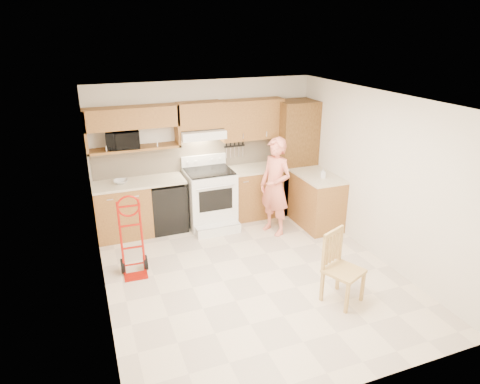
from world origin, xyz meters
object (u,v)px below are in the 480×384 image
microwave (123,139)px  dining_chair (344,269)px  person (275,187)px  hand_truck (132,240)px  range (211,194)px

microwave → dining_chair: microwave is taller
microwave → person: (2.31, -0.94, -0.80)m
microwave → hand_truck: size_ratio=0.47×
person → dining_chair: 2.15m
microwave → range: microwave is taller
microwave → hand_truck: bearing=-90.9°
microwave → range: 1.74m
microwave → person: bearing=-17.4°
range → dining_chair: size_ratio=1.26×
range → hand_truck: 1.92m
microwave → range: size_ratio=0.43×
range → person: person is taller
dining_chair → range: bearing=84.1°
person → hand_truck: size_ratio=1.52×
range → dining_chair: (0.90, -2.78, -0.12)m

